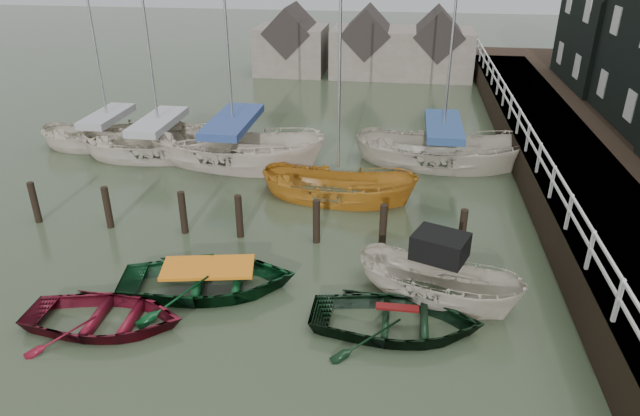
% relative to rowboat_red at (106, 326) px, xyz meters
% --- Properties ---
extents(ground, '(120.00, 120.00, 0.00)m').
position_rel_rowboat_red_xyz_m(ground, '(3.19, 1.83, 0.00)').
color(ground, '#323C26').
rests_on(ground, ground).
extents(pier, '(3.04, 32.00, 2.70)m').
position_rel_rowboat_red_xyz_m(pier, '(12.67, 11.83, 0.71)').
color(pier, black).
rests_on(pier, ground).
extents(mooring_pilings, '(13.72, 0.22, 1.80)m').
position_rel_rowboat_red_xyz_m(mooring_pilings, '(2.08, 4.83, 0.50)').
color(mooring_pilings, black).
rests_on(mooring_pilings, ground).
extents(far_sheds, '(14.00, 4.08, 4.39)m').
position_rel_rowboat_red_xyz_m(far_sheds, '(4.03, 27.83, 1.86)').
color(far_sheds, '#665B51').
rests_on(far_sheds, ground).
extents(rowboat_red, '(3.95, 2.91, 0.79)m').
position_rel_rowboat_red_xyz_m(rowboat_red, '(0.00, 0.00, 0.00)').
color(rowboat_red, '#590C1A').
rests_on(rowboat_red, ground).
extents(rowboat_green, '(5.10, 4.08, 0.94)m').
position_rel_rowboat_red_xyz_m(rowboat_green, '(1.99, 1.85, 0.00)').
color(rowboat_green, black).
rests_on(rowboat_green, ground).
extents(rowboat_dkgreen, '(4.08, 2.92, 0.84)m').
position_rel_rowboat_red_xyz_m(rowboat_dkgreen, '(6.92, 0.87, 0.00)').
color(rowboat_dkgreen, black).
rests_on(rowboat_dkgreen, ground).
extents(motorboat, '(4.67, 3.14, 2.61)m').
position_rel_rowboat_red_xyz_m(motorboat, '(7.90, 2.34, 0.09)').
color(motorboat, beige).
rests_on(motorboat, ground).
extents(sailboat_a, '(6.88, 3.26, 11.69)m').
position_rel_rowboat_red_xyz_m(sailboat_a, '(-3.18, 11.19, 0.06)').
color(sailboat_a, beige).
rests_on(sailboat_a, ground).
extents(sailboat_b, '(8.20, 4.34, 11.33)m').
position_rel_rowboat_red_xyz_m(sailboat_b, '(0.09, 10.91, 0.06)').
color(sailboat_b, beige).
rests_on(sailboat_b, ground).
extents(sailboat_c, '(5.84, 2.80, 11.09)m').
position_rel_rowboat_red_xyz_m(sailboat_c, '(4.66, 8.11, 0.02)').
color(sailboat_c, '#B67622').
rests_on(sailboat_c, ground).
extents(sailboat_d, '(7.25, 3.28, 11.83)m').
position_rel_rowboat_red_xyz_m(sailboat_d, '(8.41, 11.98, 0.06)').
color(sailboat_d, '#B9AF9E').
rests_on(sailboat_d, ground).
extents(sailboat_e, '(6.20, 3.29, 9.52)m').
position_rel_rowboat_red_xyz_m(sailboat_e, '(-5.91, 12.09, 0.06)').
color(sailboat_e, beige).
rests_on(sailboat_e, ground).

